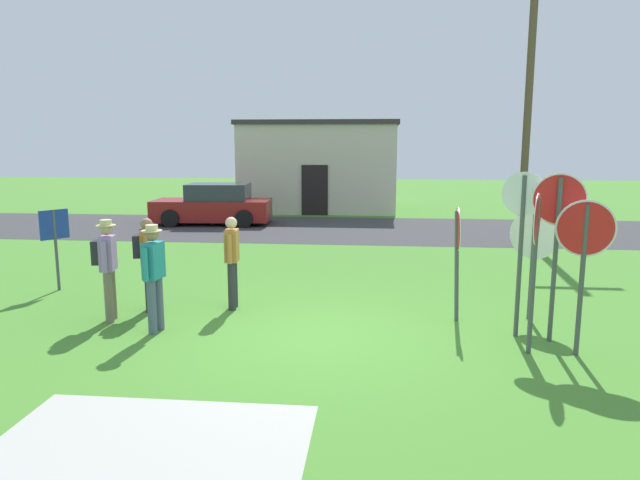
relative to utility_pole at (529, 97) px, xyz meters
The scene contains 17 objects.
ground_plane 12.80m from the utility_pole, 117.98° to the right, with size 80.00×80.00×0.00m, color #47842D.
street_asphalt 7.22m from the utility_pole, behind, with size 60.00×6.40×0.01m, color #38383A.
concrete_path 16.41m from the utility_pole, 116.19° to the right, with size 3.20×2.40×0.01m, color #ADAAA3.
building_background 10.54m from the utility_pole, 135.56° to the left, with size 6.97×5.27×3.96m.
utility_pole is the anchor object (origin of this frame).
parked_car_on_street 11.54m from the utility_pole, behind, with size 4.41×2.23×1.51m.
stop_sign_far_back 10.89m from the utility_pole, 103.87° to the right, with size 0.59×0.32×2.57m.
stop_sign_tallest 11.02m from the utility_pole, 101.24° to the right, with size 0.76×0.22×2.57m.
stop_sign_low_front 10.57m from the utility_pole, 109.56° to the right, with size 0.14×0.74×1.95m.
stop_sign_leaning_right 11.63m from the utility_pole, 102.91° to the right, with size 0.27×0.69×2.32m.
stop_sign_nearest 11.53m from the utility_pole, 99.61° to the right, with size 0.79×0.15×2.23m.
stop_sign_leaning_left 10.05m from the utility_pole, 102.64° to the right, with size 0.70×0.49×1.89m.
person_with_sunhat 13.39m from the utility_pole, 132.87° to the right, with size 0.42×0.55×1.69m.
person_in_dark_shirt 14.12m from the utility_pole, 132.42° to the right, with size 0.42×0.56×1.74m.
person_near_signs 12.25m from the utility_pole, 128.60° to the right, with size 0.25×0.57×1.69m.
person_holding_notes 13.86m from the utility_pole, 127.81° to the right, with size 0.32×0.56×1.74m.
info_panel_leftmost 14.32m from the utility_pole, 143.73° to the right, with size 0.35×0.51×1.67m.
Camera 1 is at (0.89, -8.48, 2.99)m, focal length 32.00 mm.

